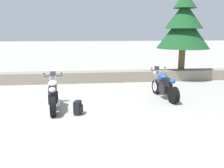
{
  "coord_description": "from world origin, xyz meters",
  "views": [
    {
      "loc": [
        2.08,
        -7.59,
        2.59
      ],
      "look_at": [
        3.12,
        1.2,
        0.65
      ],
      "focal_mm": 38.56,
      "sensor_mm": 36.0,
      "label": 1
    }
  ],
  "objects_px": {
    "motorcycle_silver_near_left": "(53,95)",
    "motorcycle_blue_centre": "(164,86)",
    "pine_tree_mid_left": "(184,25)",
    "rider_backpack": "(78,107)"
  },
  "relations": [
    {
      "from": "motorcycle_blue_centre",
      "to": "rider_backpack",
      "type": "height_order",
      "value": "motorcycle_blue_centre"
    },
    {
      "from": "motorcycle_silver_near_left",
      "to": "motorcycle_blue_centre",
      "type": "height_order",
      "value": "same"
    },
    {
      "from": "rider_backpack",
      "to": "pine_tree_mid_left",
      "type": "height_order",
      "value": "pine_tree_mid_left"
    },
    {
      "from": "motorcycle_blue_centre",
      "to": "motorcycle_silver_near_left",
      "type": "bearing_deg",
      "value": -168.22
    },
    {
      "from": "rider_backpack",
      "to": "pine_tree_mid_left",
      "type": "xyz_separation_m",
      "value": [
        5.58,
        5.32,
        2.68
      ]
    },
    {
      "from": "rider_backpack",
      "to": "pine_tree_mid_left",
      "type": "bearing_deg",
      "value": 43.64
    },
    {
      "from": "motorcycle_blue_centre",
      "to": "pine_tree_mid_left",
      "type": "bearing_deg",
      "value": 59.32
    },
    {
      "from": "rider_backpack",
      "to": "motorcycle_silver_near_left",
      "type": "bearing_deg",
      "value": 141.01
    },
    {
      "from": "motorcycle_silver_near_left",
      "to": "rider_backpack",
      "type": "height_order",
      "value": "motorcycle_silver_near_left"
    },
    {
      "from": "pine_tree_mid_left",
      "to": "rider_backpack",
      "type": "bearing_deg",
      "value": -136.36
    }
  ]
}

